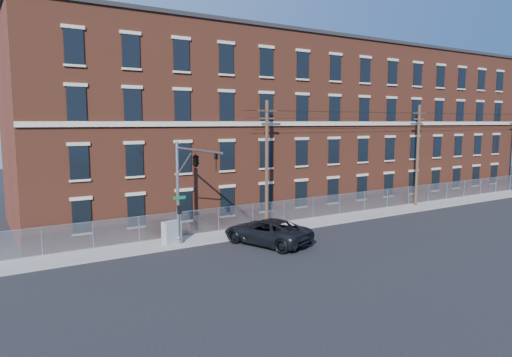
{
  "coord_description": "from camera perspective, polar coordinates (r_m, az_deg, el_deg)",
  "views": [
    {
      "loc": [
        -17.96,
        -24.66,
        8.44
      ],
      "look_at": [
        -0.01,
        4.0,
        4.29
      ],
      "focal_mm": 32.33,
      "sensor_mm": 36.0,
      "label": 1
    }
  ],
  "objects": [
    {
      "name": "ground",
      "position": [
        31.65,
        3.9,
        -8.48
      ],
      "size": [
        140.0,
        140.0,
        0.0
      ],
      "primitive_type": "plane",
      "color": "black",
      "rests_on": "ground"
    },
    {
      "name": "sidewalk",
      "position": [
        42.98,
        13.01,
        -4.42
      ],
      "size": [
        65.0,
        3.0,
        0.12
      ],
      "primitive_type": "cube",
      "color": "gray",
      "rests_on": "ground"
    },
    {
      "name": "mill_building",
      "position": [
        48.85,
        5.8,
        6.63
      ],
      "size": [
        55.3,
        14.32,
        16.3
      ],
      "color": "brown",
      "rests_on": "ground"
    },
    {
      "name": "chain_link_fence",
      "position": [
        43.71,
        11.84,
        -2.87
      ],
      "size": [
        59.06,
        0.06,
        1.85
      ],
      "color": "#A5A8AD",
      "rests_on": "ground"
    },
    {
      "name": "traffic_signal_mast",
      "position": [
        29.54,
        -8.0,
        1.01
      ],
      "size": [
        0.9,
        6.75,
        7.0
      ],
      "color": "#9EA0A5",
      "rests_on": "ground"
    },
    {
      "name": "utility_pole_near",
      "position": [
        36.38,
        1.34,
        2.11
      ],
      "size": [
        1.8,
        0.28,
        10.0
      ],
      "color": "#473223",
      "rests_on": "ground"
    },
    {
      "name": "utility_pole_mid",
      "position": [
        48.64,
        19.36,
        2.95
      ],
      "size": [
        1.8,
        0.28,
        10.0
      ],
      "color": "#473223",
      "rests_on": "ground"
    },
    {
      "name": "overhead_wires",
      "position": [
        48.55,
        19.55,
        7.41
      ],
      "size": [
        40.0,
        0.62,
        0.62
      ],
      "color": "black",
      "rests_on": "ground"
    },
    {
      "name": "pickup_truck",
      "position": [
        32.18,
        1.34,
        -6.57
      ],
      "size": [
        4.88,
        7.03,
        1.78
      ],
      "primitive_type": "imported",
      "rotation": [
        0.0,
        0.0,
        3.47
      ],
      "color": "black",
      "rests_on": "ground"
    },
    {
      "name": "utility_cabinet",
      "position": [
        32.4,
        -10.41,
        -6.57
      ],
      "size": [
        1.36,
        0.9,
        1.56
      ],
      "primitive_type": "cube",
      "rotation": [
        0.0,
        0.0,
        0.24
      ],
      "color": "gray",
      "rests_on": "sidewalk"
    }
  ]
}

